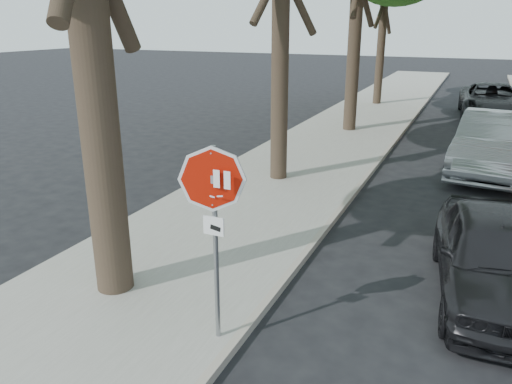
{
  "coord_description": "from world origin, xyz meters",
  "views": [
    {
      "loc": [
        2.06,
        -4.98,
        4.09
      ],
      "look_at": [
        -0.36,
        0.46,
        2.05
      ],
      "focal_mm": 35.0,
      "sensor_mm": 36.0,
      "label": 1
    }
  ],
  "objects_px": {
    "stop_sign": "(214,208)",
    "car_a": "(494,256)",
    "car_d": "(492,101)",
    "car_b": "(493,144)"
  },
  "relations": [
    {
      "from": "stop_sign",
      "to": "car_a",
      "type": "xyz_separation_m",
      "value": [
        3.3,
        2.83,
        -1.26
      ]
    },
    {
      "from": "car_d",
      "to": "car_a",
      "type": "bearing_deg",
      "value": -94.27
    },
    {
      "from": "car_a",
      "to": "stop_sign",
      "type": "bearing_deg",
      "value": -146.52
    },
    {
      "from": "stop_sign",
      "to": "car_b",
      "type": "height_order",
      "value": "stop_sign"
    },
    {
      "from": "car_a",
      "to": "car_d",
      "type": "relative_size",
      "value": 0.74
    },
    {
      "from": "stop_sign",
      "to": "car_d",
      "type": "relative_size",
      "value": 0.48
    },
    {
      "from": "stop_sign",
      "to": "car_d",
      "type": "bearing_deg",
      "value": 80.39
    },
    {
      "from": "stop_sign",
      "to": "car_b",
      "type": "distance_m",
      "value": 10.85
    },
    {
      "from": "stop_sign",
      "to": "car_b",
      "type": "bearing_deg",
      "value": 72.2
    },
    {
      "from": "stop_sign",
      "to": "car_d",
      "type": "height_order",
      "value": "stop_sign"
    }
  ]
}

